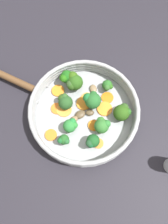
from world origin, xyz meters
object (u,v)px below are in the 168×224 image
(broccoli_floret_8, at_px, (122,112))
(mushroom_piece_3, at_px, (90,113))
(carrot_slice_4, at_px, (94,125))
(broccoli_floret_0, at_px, (64,140))
(broccoli_floret_5, at_px, (65,101))
(mushroom_piece_2, at_px, (80,114))
(carrot_slice_8, at_px, (64,110))
(carrot_slice_7, at_px, (98,143))
(broccoli_floret_7, at_px, (92,142))
(mushroom_piece_0, at_px, (93,89))
(broccoli_floret_6, at_px, (107,86))
(carrot_slice_3, at_px, (51,135))
(carrot_slice_9, at_px, (58,91))
(carrot_slice_0, at_px, (57,109))
(broccoli_floret_9, at_px, (102,125))
(carrot_slice_6, at_px, (87,98))
(broccoli_floret_4, at_px, (70,125))
(skillet, at_px, (84,114))
(carrot_slice_1, at_px, (84,103))
(mushroom_piece_1, at_px, (74,120))
(carrot_slice_5, at_px, (107,98))
(broccoli_floret_2, at_px, (92,100))
(carrot_slice_2, at_px, (105,109))
(broccoli_floret_3, at_px, (74,82))

(broccoli_floret_8, relative_size, mushroom_piece_3, 2.11)
(carrot_slice_4, distance_m, broccoli_floret_8, 0.09)
(broccoli_floret_0, bearing_deg, broccoli_floret_5, 158.90)
(mushroom_piece_2, bearing_deg, mushroom_piece_3, 76.76)
(carrot_slice_8, bearing_deg, mushroom_piece_2, 51.69)
(carrot_slice_7, height_order, broccoli_floret_8, broccoli_floret_8)
(broccoli_floret_7, distance_m, mushroom_piece_0, 0.17)
(broccoli_floret_6, height_order, broccoli_floret_7, broccoli_floret_7)
(carrot_slice_3, xyz_separation_m, carrot_slice_9, (-0.12, 0.06, 0.00))
(carrot_slice_0, bearing_deg, carrot_slice_9, 158.42)
(carrot_slice_9, xyz_separation_m, broccoli_floret_9, (0.16, 0.08, 0.03))
(carrot_slice_6, bearing_deg, carrot_slice_0, -90.76)
(broccoli_floret_5, xyz_separation_m, broccoli_floret_7, (0.14, 0.03, 0.01))
(broccoli_floret_6, bearing_deg, carrot_slice_7, -30.85)
(broccoli_floret_4, distance_m, broccoli_floret_9, 0.09)
(carrot_slice_9, height_order, broccoli_floret_6, broccoli_floret_6)
(broccoli_floret_7, bearing_deg, mushroom_piece_0, 157.01)
(carrot_slice_0, xyz_separation_m, mushroom_piece_3, (0.05, 0.09, 0.00))
(broccoli_floret_0, relative_size, broccoli_floret_4, 0.86)
(carrot_slice_0, distance_m, broccoli_floret_9, 0.14)
(skillet, xyz_separation_m, broccoli_floret_6, (-0.05, 0.09, 0.03))
(carrot_slice_0, relative_size, carrot_slice_1, 0.82)
(mushroom_piece_1, bearing_deg, carrot_slice_7, 24.42)
(broccoli_floret_4, bearing_deg, broccoli_floret_7, 31.41)
(broccoli_floret_8, bearing_deg, carrot_slice_7, -59.92)
(carrot_slice_1, xyz_separation_m, carrot_slice_6, (-0.01, 0.02, -0.00))
(carrot_slice_9, bearing_deg, carrot_slice_3, -26.94)
(carrot_slice_5, relative_size, mushroom_piece_0, 1.29)
(broccoli_floret_7, bearing_deg, broccoli_floret_6, 143.54)
(carrot_slice_3, relative_size, carrot_slice_4, 1.04)
(carrot_slice_5, xyz_separation_m, broccoli_floret_8, (0.07, 0.01, 0.03))
(carrot_slice_6, relative_size, broccoli_floret_7, 0.77)
(carrot_slice_3, distance_m, broccoli_floret_2, 0.15)
(carrot_slice_3, distance_m, broccoli_floret_0, 0.05)
(mushroom_piece_0, bearing_deg, carrot_slice_3, -61.30)
(mushroom_piece_0, bearing_deg, broccoli_floret_4, -49.04)
(carrot_slice_2, xyz_separation_m, broccoli_floret_7, (0.08, -0.07, 0.03))
(carrot_slice_7, height_order, broccoli_floret_0, broccoli_floret_0)
(skillet, relative_size, broccoli_floret_8, 5.71)
(carrot_slice_5, bearing_deg, carrot_slice_6, -108.83)
(mushroom_piece_2, relative_size, mushroom_piece_3, 1.30)
(carrot_slice_9, distance_m, broccoli_floret_8, 0.21)
(carrot_slice_4, distance_m, carrot_slice_8, 0.10)
(carrot_slice_9, xyz_separation_m, mushroom_piece_1, (0.11, 0.01, 0.00))
(mushroom_piece_3, bearing_deg, carrot_slice_2, 86.19)
(carrot_slice_0, distance_m, broccoli_floret_7, 0.15)
(broccoli_floret_3, relative_size, mushroom_piece_3, 2.23)
(carrot_slice_8, height_order, broccoli_floret_7, broccoli_floret_7)
(carrot_slice_8, distance_m, broccoli_floret_7, 0.13)
(carrot_slice_9, bearing_deg, carrot_slice_0, -21.58)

